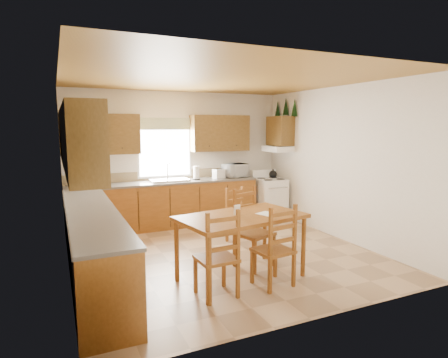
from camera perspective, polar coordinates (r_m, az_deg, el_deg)
name	(u,v)px	position (r m, az deg, el deg)	size (l,w,h in m)	color
floor	(223,254)	(6.04, -0.12, -11.32)	(4.50, 4.50, 0.00)	#A5825D
ceiling	(223,79)	(5.74, -0.13, 15.02)	(4.50, 4.50, 0.00)	olive
wall_left	(64,177)	(5.24, -23.20, 0.22)	(4.50, 4.50, 0.00)	silver
wall_right	(338,163)	(6.96, 17.03, 2.32)	(4.50, 4.50, 0.00)	silver
wall_back	(179,158)	(7.83, -6.92, 3.22)	(4.50, 4.50, 0.00)	silver
wall_front	(316,193)	(3.82, 13.89, -2.07)	(4.50, 4.50, 0.00)	silver
lower_cab_back	(166,205)	(7.57, -8.83, -3.95)	(3.75, 0.60, 0.88)	brown
lower_cab_left	(93,246)	(5.30, -19.31, -9.60)	(0.60, 3.60, 0.88)	brown
counter_back	(166,182)	(7.49, -8.90, -0.51)	(3.75, 0.63, 0.04)	#5A534C
counter_left	(91,212)	(5.18, -19.55, -4.73)	(0.63, 3.60, 0.04)	#5A534C
backsplash	(162,175)	(7.75, -9.49, 0.59)	(3.75, 0.01, 0.18)	#85724F
upper_cab_back_left	(101,134)	(7.32, -18.29, 6.50)	(1.41, 0.33, 0.75)	brown
upper_cab_back_right	(220,133)	(7.95, -0.64, 6.99)	(1.25, 0.33, 0.75)	brown
upper_cab_left	(76,138)	(5.05, -21.60, 5.80)	(0.33, 3.60, 0.75)	brown
upper_cab_stove	(280,131)	(8.15, 8.55, 7.25)	(0.33, 0.62, 0.62)	brown
range_hood	(278,149)	(8.13, 8.19, 4.58)	(0.44, 0.62, 0.12)	white
window_frame	(165,149)	(7.70, -9.01, 4.59)	(1.13, 0.02, 1.18)	white
window_pane	(165,149)	(7.70, -9.00, 4.59)	(1.05, 0.01, 1.10)	white
window_valance	(165,124)	(7.66, -9.03, 8.31)	(1.19, 0.01, 0.24)	#5B7345
sink_basin	(169,180)	(7.50, -8.36, -0.17)	(0.75, 0.45, 0.04)	silver
pine_decal_a	(294,108)	(7.96, 10.69, 10.64)	(0.22, 0.22, 0.36)	black
pine_decal_b	(286,106)	(8.23, 9.40, 10.86)	(0.22, 0.22, 0.36)	black
pine_decal_c	(278,109)	(8.49, 8.17, 10.53)	(0.22, 0.22, 0.36)	black
stove	(270,199)	(8.21, 7.07, -3.06)	(0.58, 0.60, 0.86)	white
coffeemaker	(85,178)	(7.17, -20.39, 0.18)	(0.19, 0.23, 0.33)	white
paper_towel	(196,173)	(7.63, -4.24, 0.93)	(0.12, 0.12, 0.28)	white
toaster	(219,174)	(7.80, -0.80, 0.80)	(0.24, 0.15, 0.19)	white
microwave	(235,170)	(8.01, 1.69, 1.31)	(0.47, 0.34, 0.28)	white
dining_table	(241,247)	(5.00, 2.63, -10.33)	(1.60, 0.92, 0.86)	brown
chair_near_left	(216,253)	(4.49, -1.19, -11.17)	(0.44, 0.42, 1.06)	brown
chair_near_right	(273,245)	(4.81, 7.50, -9.95)	(0.44, 0.42, 1.05)	brown
chair_far_left	(254,229)	(5.39, 4.65, -7.53)	(0.47, 0.45, 1.12)	brown
chair_far_right	(240,216)	(6.50, 2.47, -5.61)	(0.39, 0.38, 0.94)	brown
table_paper	(269,214)	(4.96, 6.81, -5.33)	(0.22, 0.29, 0.00)	white
table_card	(237,210)	(4.90, 2.00, -4.70)	(0.10, 0.02, 0.13)	white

